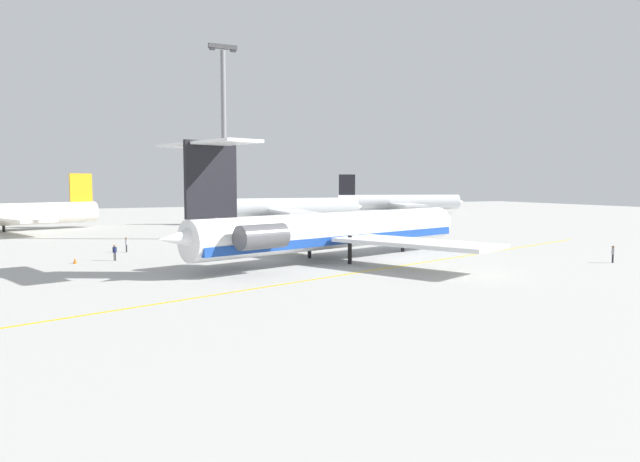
{
  "coord_description": "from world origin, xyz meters",
  "views": [
    {
      "loc": [
        -31.25,
        -45.66,
        8.06
      ],
      "look_at": [
        -2.65,
        12.65,
        2.71
      ],
      "focal_mm": 33.6,
      "sensor_mm": 36.0,
      "label": 1
    }
  ],
  "objects_px": {
    "ground_crew_portside": "(613,252)",
    "safety_cone_wingtip": "(352,236)",
    "safety_cone_nose": "(75,261)",
    "ground_crew_near_tail": "(126,243)",
    "airliner_mid_left": "(285,208)",
    "light_mast": "(224,134)",
    "airliner_mid_right": "(402,202)",
    "main_jetliner": "(329,230)",
    "ground_crew_near_nose": "(115,250)"
  },
  "relations": [
    {
      "from": "ground_crew_portside",
      "to": "safety_cone_wingtip",
      "type": "xyz_separation_m",
      "value": [
        -10.41,
        34.6,
        -0.82
      ]
    },
    {
      "from": "safety_cone_wingtip",
      "to": "safety_cone_nose",
      "type": "bearing_deg",
      "value": -163.09
    },
    {
      "from": "safety_cone_nose",
      "to": "ground_crew_near_tail",
      "type": "bearing_deg",
      "value": 51.86
    },
    {
      "from": "airliner_mid_left",
      "to": "safety_cone_nose",
      "type": "distance_m",
      "value": 61.64
    },
    {
      "from": "light_mast",
      "to": "airliner_mid_right",
      "type": "bearing_deg",
      "value": 37.17
    },
    {
      "from": "airliner_mid_right",
      "to": "safety_cone_wingtip",
      "type": "distance_m",
      "value": 68.31
    },
    {
      "from": "main_jetliner",
      "to": "ground_crew_portside",
      "type": "bearing_deg",
      "value": -45.93
    },
    {
      "from": "safety_cone_nose",
      "to": "light_mast",
      "type": "distance_m",
      "value": 30.98
    },
    {
      "from": "ground_crew_near_tail",
      "to": "main_jetliner",
      "type": "bearing_deg",
      "value": -13.79
    },
    {
      "from": "airliner_mid_left",
      "to": "light_mast",
      "type": "relative_size",
      "value": 1.25
    },
    {
      "from": "main_jetliner",
      "to": "light_mast",
      "type": "relative_size",
      "value": 1.44
    },
    {
      "from": "ground_crew_near_nose",
      "to": "light_mast",
      "type": "height_order",
      "value": "light_mast"
    },
    {
      "from": "safety_cone_wingtip",
      "to": "light_mast",
      "type": "height_order",
      "value": "light_mast"
    },
    {
      "from": "airliner_mid_left",
      "to": "safety_cone_nose",
      "type": "bearing_deg",
      "value": -125.33
    },
    {
      "from": "ground_crew_near_nose",
      "to": "ground_crew_portside",
      "type": "relative_size",
      "value": 0.96
    },
    {
      "from": "main_jetliner",
      "to": "safety_cone_nose",
      "type": "distance_m",
      "value": 25.42
    },
    {
      "from": "main_jetliner",
      "to": "airliner_mid_left",
      "type": "xyz_separation_m",
      "value": [
        18.06,
        54.82,
        -0.18
      ]
    },
    {
      "from": "main_jetliner",
      "to": "safety_cone_nose",
      "type": "bearing_deg",
      "value": 141.52
    },
    {
      "from": "ground_crew_near_nose",
      "to": "ground_crew_near_tail",
      "type": "relative_size",
      "value": 0.95
    },
    {
      "from": "main_jetliner",
      "to": "safety_cone_nose",
      "type": "xyz_separation_m",
      "value": [
        -23.47,
        9.35,
        -2.87
      ]
    },
    {
      "from": "safety_cone_wingtip",
      "to": "light_mast",
      "type": "bearing_deg",
      "value": 159.35
    },
    {
      "from": "ground_crew_near_tail",
      "to": "ground_crew_portside",
      "type": "xyz_separation_m",
      "value": [
        42.14,
        -30.78,
        -0.01
      ]
    },
    {
      "from": "ground_crew_near_nose",
      "to": "ground_crew_near_tail",
      "type": "bearing_deg",
      "value": -22.45
    },
    {
      "from": "airliner_mid_right",
      "to": "ground_crew_near_nose",
      "type": "height_order",
      "value": "airliner_mid_right"
    },
    {
      "from": "main_jetliner",
      "to": "safety_cone_nose",
      "type": "height_order",
      "value": "main_jetliner"
    },
    {
      "from": "ground_crew_near_nose",
      "to": "light_mast",
      "type": "relative_size",
      "value": 0.06
    },
    {
      "from": "ground_crew_near_nose",
      "to": "ground_crew_portside",
      "type": "height_order",
      "value": "ground_crew_portside"
    },
    {
      "from": "ground_crew_portside",
      "to": "safety_cone_nose",
      "type": "distance_m",
      "value": 53.42
    },
    {
      "from": "ground_crew_near_nose",
      "to": "ground_crew_portside",
      "type": "bearing_deg",
      "value": -123.5
    },
    {
      "from": "light_mast",
      "to": "ground_crew_near_nose",
      "type": "bearing_deg",
      "value": -134.59
    },
    {
      "from": "main_jetliner",
      "to": "ground_crew_near_tail",
      "type": "height_order",
      "value": "main_jetliner"
    },
    {
      "from": "safety_cone_nose",
      "to": "safety_cone_wingtip",
      "type": "distance_m",
      "value": 39.45
    },
    {
      "from": "airliner_mid_left",
      "to": "airliner_mid_right",
      "type": "xyz_separation_m",
      "value": [
        40.0,
        18.37,
        -0.05
      ]
    },
    {
      "from": "main_jetliner",
      "to": "ground_crew_near_tail",
      "type": "relative_size",
      "value": 22.27
    },
    {
      "from": "ground_crew_portside",
      "to": "safety_cone_nose",
      "type": "height_order",
      "value": "ground_crew_portside"
    },
    {
      "from": "airliner_mid_right",
      "to": "ground_crew_near_tail",
      "type": "bearing_deg",
      "value": -124.81
    },
    {
      "from": "ground_crew_near_nose",
      "to": "safety_cone_nose",
      "type": "height_order",
      "value": "ground_crew_near_nose"
    },
    {
      "from": "ground_crew_portside",
      "to": "safety_cone_nose",
      "type": "relative_size",
      "value": 3.14
    },
    {
      "from": "ground_crew_portside",
      "to": "safety_cone_nose",
      "type": "xyz_separation_m",
      "value": [
        -48.15,
        23.12,
        -0.82
      ]
    },
    {
      "from": "airliner_mid_right",
      "to": "ground_crew_near_tail",
      "type": "height_order",
      "value": "airliner_mid_right"
    },
    {
      "from": "safety_cone_nose",
      "to": "ground_crew_near_nose",
      "type": "bearing_deg",
      "value": 8.44
    },
    {
      "from": "main_jetliner",
      "to": "ground_crew_near_nose",
      "type": "xyz_separation_m",
      "value": [
        -19.64,
        9.91,
        -2.1
      ]
    },
    {
      "from": "airliner_mid_right",
      "to": "light_mast",
      "type": "bearing_deg",
      "value": -124.28
    },
    {
      "from": "ground_crew_near_nose",
      "to": "airliner_mid_left",
      "type": "bearing_deg",
      "value": -45.39
    },
    {
      "from": "ground_crew_near_tail",
      "to": "safety_cone_nose",
      "type": "distance_m",
      "value": 9.77
    },
    {
      "from": "main_jetliner",
      "to": "ground_crew_portside",
      "type": "distance_m",
      "value": 28.34
    },
    {
      "from": "ground_crew_near_nose",
      "to": "safety_cone_nose",
      "type": "xyz_separation_m",
      "value": [
        -3.83,
        -0.57,
        -0.77
      ]
    },
    {
      "from": "main_jetliner",
      "to": "ground_crew_near_nose",
      "type": "bearing_deg",
      "value": 136.44
    },
    {
      "from": "airliner_mid_left",
      "to": "safety_cone_wingtip",
      "type": "height_order",
      "value": "airliner_mid_left"
    },
    {
      "from": "safety_cone_nose",
      "to": "ground_crew_portside",
      "type": "bearing_deg",
      "value": -25.65
    }
  ]
}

